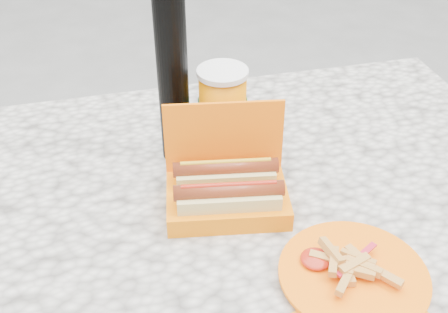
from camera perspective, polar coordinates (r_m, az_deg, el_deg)
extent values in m
cube|color=beige|center=(0.88, -2.85, -7.00)|extent=(1.20, 0.80, 0.05)
cylinder|color=black|center=(1.48, 14.55, -6.43)|extent=(0.07, 0.07, 0.70)
cube|color=orange|center=(0.86, 0.33, -4.46)|extent=(0.20, 0.15, 0.03)
cube|color=orange|center=(0.86, 0.00, 2.03)|extent=(0.18, 0.04, 0.12)
cube|color=#CBBA76|center=(0.83, 0.50, -4.71)|extent=(0.16, 0.07, 0.04)
cylinder|color=#8F4118|center=(0.81, 0.51, -3.49)|extent=(0.16, 0.05, 0.02)
cylinder|color=#AC200F|center=(0.81, 0.51, -2.89)|extent=(0.14, 0.03, 0.01)
cube|color=#CBBA76|center=(0.87, 0.18, -2.33)|extent=(0.16, 0.07, 0.04)
cylinder|color=#8F4118|center=(0.86, 0.18, -1.13)|extent=(0.16, 0.05, 0.02)
cylinder|color=gold|center=(0.85, 0.18, -0.54)|extent=(0.14, 0.03, 0.01)
cylinder|color=orange|center=(0.78, 12.99, -11.73)|extent=(0.19, 0.19, 0.01)
cylinder|color=orange|center=(0.78, 13.03, -11.55)|extent=(0.20, 0.20, 0.01)
cube|color=gold|center=(0.78, 13.44, -10.06)|extent=(0.04, 0.04, 0.01)
cube|color=gold|center=(0.75, 12.19, -12.26)|extent=(0.04, 0.04, 0.01)
cube|color=gold|center=(0.77, 12.70, -10.43)|extent=(0.03, 0.05, 0.01)
cube|color=gold|center=(0.77, 10.82, -9.42)|extent=(0.02, 0.05, 0.01)
cube|color=gold|center=(0.77, 12.44, -11.24)|extent=(0.02, 0.05, 0.01)
cube|color=gold|center=(0.78, 12.71, -10.25)|extent=(0.05, 0.01, 0.01)
cube|color=gold|center=(0.78, 13.61, -10.03)|extent=(0.03, 0.05, 0.01)
cube|color=gold|center=(0.77, 16.07, -11.59)|extent=(0.04, 0.05, 0.01)
cube|color=gold|center=(0.76, 11.09, -10.43)|extent=(0.03, 0.05, 0.01)
cube|color=gold|center=(0.78, 10.43, -10.18)|extent=(0.05, 0.04, 0.01)
cube|color=gold|center=(0.77, 14.00, -10.83)|extent=(0.04, 0.04, 0.01)
cube|color=gold|center=(0.77, 11.56, -10.90)|extent=(0.01, 0.05, 0.01)
cube|color=gold|center=(0.77, 13.13, -10.60)|extent=(0.05, 0.03, 0.01)
cube|color=gold|center=(0.76, 13.31, -11.27)|extent=(0.05, 0.03, 0.01)
ellipsoid|color=#AC200F|center=(0.78, 9.30, -10.22)|extent=(0.04, 0.04, 0.01)
cube|color=red|center=(0.78, 13.32, -10.13)|extent=(0.08, 0.05, 0.00)
cylinder|color=orange|center=(0.95, -0.14, 4.34)|extent=(0.08, 0.08, 0.15)
cylinder|color=#0C5615|center=(0.95, -0.14, 4.57)|extent=(0.08, 0.08, 0.05)
cylinder|color=white|center=(0.91, -0.15, 8.55)|extent=(0.08, 0.08, 0.01)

